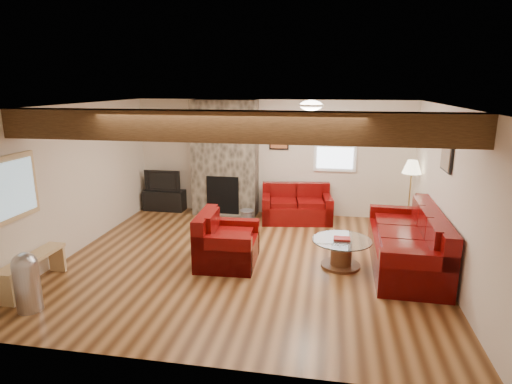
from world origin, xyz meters
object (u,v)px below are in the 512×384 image
(sofa_three, at_px, (406,239))
(loveseat, at_px, (297,204))
(floor_lamp, at_px, (412,171))
(tv_cabinet, at_px, (165,200))
(armchair_red, at_px, (227,239))
(coffee_table, at_px, (341,253))
(television, at_px, (164,180))

(sofa_three, distance_m, loveseat, 2.76)
(loveseat, distance_m, floor_lamp, 2.36)
(loveseat, relative_size, tv_cabinet, 1.55)
(armchair_red, relative_size, coffee_table, 1.12)
(tv_cabinet, bearing_deg, coffee_table, -32.53)
(armchair_red, height_order, tv_cabinet, armchair_red)
(coffee_table, bearing_deg, sofa_three, 11.22)
(loveseat, relative_size, television, 1.73)
(loveseat, height_order, television, television)
(armchair_red, xyz_separation_m, floor_lamp, (3.11, 2.16, 0.79))
(television, xyz_separation_m, floor_lamp, (5.25, -0.53, 0.50))
(loveseat, xyz_separation_m, coffee_table, (0.89, -2.21, -0.15))
(armchair_red, distance_m, coffee_table, 1.82)
(coffee_table, bearing_deg, television, 147.47)
(loveseat, bearing_deg, armchair_red, -119.06)
(tv_cabinet, relative_size, television, 1.11)
(loveseat, xyz_separation_m, tv_cabinet, (-3.05, 0.30, -0.15))
(floor_lamp, bearing_deg, armchair_red, -145.26)
(loveseat, distance_m, coffee_table, 2.39)
(television, bearing_deg, sofa_three, -25.14)
(sofa_three, height_order, coffee_table, sofa_three)
(coffee_table, distance_m, television, 4.69)
(armchair_red, height_order, coffee_table, armchair_red)
(armchair_red, relative_size, tv_cabinet, 1.12)
(tv_cabinet, bearing_deg, television, 0.00)
(tv_cabinet, xyz_separation_m, television, (0.00, 0.00, 0.47))
(coffee_table, relative_size, tv_cabinet, 1.00)
(sofa_three, distance_m, floor_lamp, 1.96)
(television, relative_size, floor_lamp, 0.59)
(armchair_red, bearing_deg, television, 36.00)
(tv_cabinet, bearing_deg, armchair_red, -51.49)
(sofa_three, height_order, armchair_red, sofa_three)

